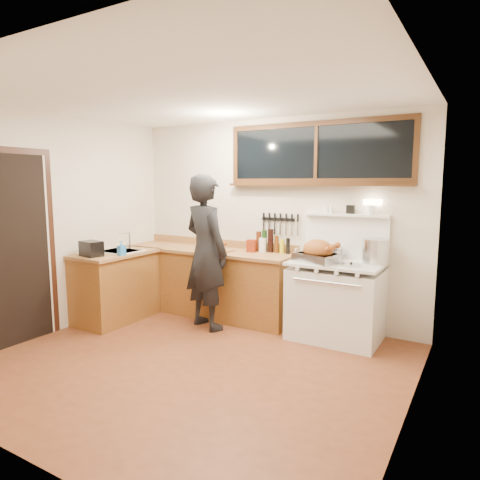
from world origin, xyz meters
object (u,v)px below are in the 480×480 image
Objects in this scene: man at (206,252)px; cutting_board at (217,247)px; roast_turkey at (318,253)px; vintage_stove at (336,299)px.

cutting_board is (-0.08, 0.37, 0.01)m from man.
man reaches higher than cutting_board.
man is 3.37× the size of roast_turkey.
man is (-1.51, -0.43, 0.48)m from vintage_stove.
man is 4.75× the size of cutting_board.
vintage_stove is at bearing 1.97° from cutting_board.
cutting_board is at bearing 177.19° from roast_turkey.
vintage_stove is 2.85× the size of roast_turkey.
cutting_board is at bearing 101.72° from man.
man is at bearing -78.28° from cutting_board.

